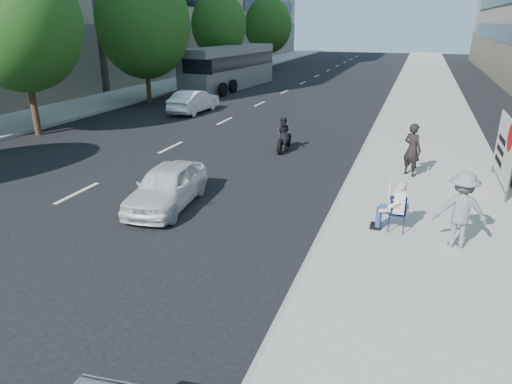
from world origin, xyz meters
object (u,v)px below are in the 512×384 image
at_px(seated_protester, 394,203).
at_px(white_sedan_near, 167,186).
at_px(white_sedan_mid, 194,101).
at_px(jogger, 461,210).
at_px(protest_banner, 505,148).
at_px(pedestrian_woman, 412,150).
at_px(bus, 230,68).
at_px(motorcycle, 284,136).

distance_m(seated_protester, white_sedan_near, 6.34).
relative_size(white_sedan_near, white_sedan_mid, 0.90).
height_order(jogger, protest_banner, protest_banner).
distance_m(pedestrian_woman, bus, 24.65).
xyz_separation_m(pedestrian_woman, motorcycle, (-5.12, 2.20, -0.41)).
xyz_separation_m(jogger, white_sedan_near, (-7.81, 0.28, -0.44)).
bearing_deg(white_sedan_mid, motorcycle, 141.23).
bearing_deg(bus, pedestrian_woman, -48.09).
relative_size(pedestrian_woman, white_sedan_near, 0.49).
distance_m(white_sedan_near, white_sedan_mid, 15.04).
xyz_separation_m(jogger, pedestrian_woman, (-1.19, 5.21, -0.01)).
relative_size(white_sedan_near, motorcycle, 1.78).
relative_size(seated_protester, jogger, 0.72).
bearing_deg(protest_banner, pedestrian_woman, 174.46).
bearing_deg(bus, white_sedan_mid, -73.92).
bearing_deg(bus, motorcycle, -56.10).
bearing_deg(white_sedan_near, white_sedan_mid, 107.90).
xyz_separation_m(white_sedan_mid, motorcycle, (7.52, -6.65, -0.03)).
xyz_separation_m(jogger, bus, (-15.93, 24.96, 0.57)).
bearing_deg(motorcycle, seated_protester, -62.65).
xyz_separation_m(white_sedan_near, motorcycle, (1.50, 7.14, 0.02)).
height_order(jogger, white_sedan_near, jogger).
distance_m(seated_protester, pedestrian_woman, 4.80).
bearing_deg(pedestrian_woman, jogger, 138.73).
bearing_deg(seated_protester, protest_banner, 56.39).
xyz_separation_m(motorcycle, bus, (-9.61, 17.54, 1.00)).
distance_m(seated_protester, protest_banner, 5.46).
bearing_deg(pedestrian_woman, white_sedan_mid, 0.86).
bearing_deg(bus, white_sedan_near, -66.63).
bearing_deg(white_sedan_near, seated_protester, -4.35).
distance_m(jogger, white_sedan_mid, 19.73).
xyz_separation_m(white_sedan_near, bus, (-8.11, 24.68, 1.01)).
height_order(pedestrian_woman, protest_banner, protest_banner).
relative_size(jogger, bus, 0.15).
distance_m(pedestrian_woman, motorcycle, 5.59).
height_order(motorcycle, bus, bus).
relative_size(jogger, white_sedan_mid, 0.45).
relative_size(white_sedan_mid, motorcycle, 1.97).
relative_size(seated_protester, pedestrian_woman, 0.72).
bearing_deg(seated_protester, bus, 120.48).
height_order(seated_protester, motorcycle, seated_protester).
height_order(seated_protester, pedestrian_woman, pedestrian_woman).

